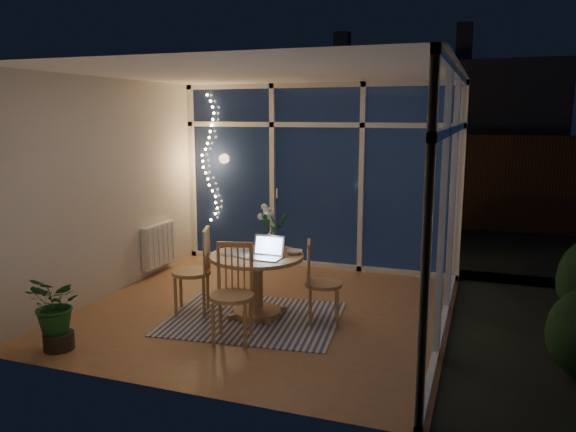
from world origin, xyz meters
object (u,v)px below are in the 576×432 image
object	(u,v)px
chair_front	(232,294)
flower_vase	(273,239)
potted_plant	(57,310)
chair_left	(191,270)
dining_table	(257,285)
chair_right	(324,282)
laptop	(264,247)

from	to	relation	value
chair_front	flower_vase	distance (m)	1.14
flower_vase	potted_plant	distance (m)	2.35
chair_left	chair_front	world-z (taller)	same
dining_table	flower_vase	distance (m)	0.58
dining_table	chair_right	bearing A→B (deg)	4.53
chair_left	potted_plant	size ratio (longest dim) A/B	1.27
flower_vase	potted_plant	world-z (taller)	flower_vase
laptop	dining_table	bearing A→B (deg)	138.92
chair_left	dining_table	bearing A→B (deg)	80.67
dining_table	laptop	world-z (taller)	laptop
flower_vase	chair_right	bearing A→B (deg)	-23.51
chair_left	flower_vase	xyz separation A→B (m)	(0.77, 0.49, 0.31)
dining_table	laptop	xyz separation A→B (m)	(0.14, -0.13, 0.47)
chair_front	flower_vase	bearing A→B (deg)	76.43
dining_table	chair_right	world-z (taller)	chair_right
laptop	flower_vase	world-z (taller)	laptop
laptop	potted_plant	distance (m)	2.08
flower_vase	dining_table	bearing A→B (deg)	-97.20
laptop	flower_vase	xyz separation A→B (m)	(-0.10, 0.49, -0.02)
chair_left	chair_right	world-z (taller)	chair_left
dining_table	chair_left	distance (m)	0.75
laptop	potted_plant	xyz separation A→B (m)	(-1.56, -1.31, -0.43)
laptop	potted_plant	size ratio (longest dim) A/B	0.45
dining_table	chair_front	size ratio (longest dim) A/B	1.05
dining_table	chair_right	xyz separation A→B (m)	(0.73, 0.06, 0.10)
chair_front	dining_table	bearing A→B (deg)	80.05
chair_right	laptop	bearing A→B (deg)	90.84
chair_left	flower_vase	size ratio (longest dim) A/B	4.61
laptop	chair_right	bearing A→B (deg)	19.18
chair_right	laptop	distance (m)	0.72
chair_right	chair_left	bearing A→B (deg)	80.48
dining_table	potted_plant	distance (m)	2.02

